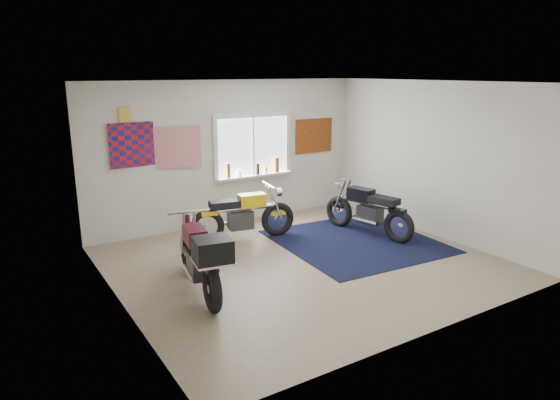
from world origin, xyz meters
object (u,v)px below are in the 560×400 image
yellow_triumph (243,217)px  maroon_tourer (201,258)px  navy_rug (356,241)px  black_chrome_bike (368,211)px

yellow_triumph → maroon_tourer: size_ratio=0.97×
navy_rug → yellow_triumph: size_ratio=1.37×
yellow_triumph → black_chrome_bike: size_ratio=1.01×
yellow_triumph → maroon_tourer: (-1.48, -1.67, 0.09)m
navy_rug → yellow_triumph: bearing=145.2°
navy_rug → maroon_tourer: maroon_tourer is taller
black_chrome_bike → maroon_tourer: maroon_tourer is taller
navy_rug → black_chrome_bike: 0.64m
navy_rug → yellow_triumph: 2.00m
yellow_triumph → black_chrome_bike: black_chrome_bike is taller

